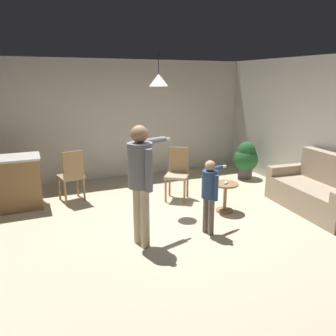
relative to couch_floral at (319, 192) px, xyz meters
The scene contains 13 objects.
ground 2.69m from the couch_floral, behind, with size 7.68×7.68×0.00m, color beige.
wall_back 4.51m from the couch_floral, 127.05° to the left, with size 6.40×0.10×2.70m, color beige.
wall_right 1.20m from the couch_floral, 29.14° to the left, with size 0.10×6.40×2.70m, color beige.
couch_floral is the anchor object (origin of this frame).
kitchen_counter 5.56m from the couch_floral, 156.57° to the left, with size 1.26×0.66×0.95m.
side_table_by_couch 1.67m from the couch_floral, 159.14° to the left, with size 0.44×0.44×0.52m.
person_adult 3.36m from the couch_floral, behind, with size 0.76×0.63×1.69m.
person_child 2.28m from the couch_floral, behind, with size 0.55×0.43×1.14m.
dining_chair_by_counter 2.56m from the couch_floral, 143.23° to the left, with size 0.59×0.59×1.00m.
dining_chair_near_wall 4.49m from the couch_floral, 151.50° to the left, with size 0.50×0.50×1.00m.
potted_plant_corner 2.16m from the couch_floral, 90.00° to the left, with size 0.56×0.56×0.86m.
spare_remote_on_table 1.68m from the couch_floral, 160.41° to the left, with size 0.04×0.13×0.04m, color white.
ceiling_light_pendant 3.41m from the couch_floral, 154.65° to the left, with size 0.32×0.32×0.55m.
Camera 1 is at (-1.99, -4.37, 2.27)m, focal length 35.57 mm.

